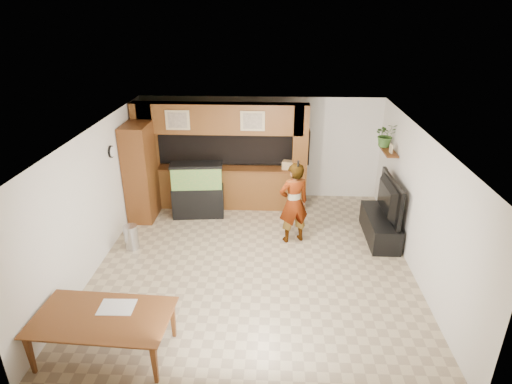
# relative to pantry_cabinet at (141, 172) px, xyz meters

# --- Properties ---
(floor) EXTENTS (6.50, 6.50, 0.00)m
(floor) POSITION_rel_pantry_cabinet_xyz_m (2.70, -1.85, -1.13)
(floor) COLOR tan
(floor) RESTS_ON ground
(ceiling) EXTENTS (6.50, 6.50, 0.00)m
(ceiling) POSITION_rel_pantry_cabinet_xyz_m (2.70, -1.85, 1.47)
(ceiling) COLOR white
(ceiling) RESTS_ON wall_back
(wall_back) EXTENTS (6.00, 0.00, 6.00)m
(wall_back) POSITION_rel_pantry_cabinet_xyz_m (2.70, 1.40, 0.17)
(wall_back) COLOR silver
(wall_back) RESTS_ON floor
(wall_left) EXTENTS (0.00, 6.50, 6.50)m
(wall_left) POSITION_rel_pantry_cabinet_xyz_m (-0.30, -1.85, 0.17)
(wall_left) COLOR silver
(wall_left) RESTS_ON floor
(wall_right) EXTENTS (0.00, 6.50, 6.50)m
(wall_right) POSITION_rel_pantry_cabinet_xyz_m (5.70, -1.85, 0.17)
(wall_right) COLOR silver
(wall_right) RESTS_ON floor
(partition) EXTENTS (4.20, 0.99, 2.60)m
(partition) POSITION_rel_pantry_cabinet_xyz_m (1.75, 0.79, 0.19)
(partition) COLOR brown
(partition) RESTS_ON floor
(wall_clock) EXTENTS (0.05, 0.25, 0.25)m
(wall_clock) POSITION_rel_pantry_cabinet_xyz_m (-0.27, -0.85, 0.77)
(wall_clock) COLOR black
(wall_clock) RESTS_ON wall_left
(wall_shelf) EXTENTS (0.25, 0.90, 0.04)m
(wall_shelf) POSITION_rel_pantry_cabinet_xyz_m (5.55, 0.10, 0.57)
(wall_shelf) COLOR brown
(wall_shelf) RESTS_ON wall_right
(pantry_cabinet) EXTENTS (0.56, 0.92, 2.25)m
(pantry_cabinet) POSITION_rel_pantry_cabinet_xyz_m (0.00, 0.00, 0.00)
(pantry_cabinet) COLOR brown
(pantry_cabinet) RESTS_ON floor
(trash_can) EXTENTS (0.28, 0.28, 0.52)m
(trash_can) POSITION_rel_pantry_cabinet_xyz_m (0.14, -1.45, -0.87)
(trash_can) COLOR #B2B2B7
(trash_can) RESTS_ON floor
(aquarium) EXTENTS (1.19, 0.45, 1.32)m
(aquarium) POSITION_rel_pantry_cabinet_xyz_m (1.27, 0.10, -0.48)
(aquarium) COLOR black
(aquarium) RESTS_ON floor
(tv_stand) EXTENTS (0.58, 1.57, 0.52)m
(tv_stand) POSITION_rel_pantry_cabinet_xyz_m (5.35, -0.76, -0.86)
(tv_stand) COLOR black
(tv_stand) RESTS_ON floor
(television) EXTENTS (0.23, 1.48, 0.85)m
(television) POSITION_rel_pantry_cabinet_xyz_m (5.35, -0.76, -0.18)
(television) COLOR black
(television) RESTS_ON tv_stand
(photo_frame) EXTENTS (0.04, 0.15, 0.20)m
(photo_frame) POSITION_rel_pantry_cabinet_xyz_m (5.55, -0.12, 0.69)
(photo_frame) COLOR tan
(photo_frame) RESTS_ON wall_shelf
(potted_plant) EXTENTS (0.54, 0.49, 0.54)m
(potted_plant) POSITION_rel_pantry_cabinet_xyz_m (5.52, 0.33, 0.87)
(potted_plant) COLOR #385F26
(potted_plant) RESTS_ON wall_shelf
(person) EXTENTS (0.75, 0.62, 1.76)m
(person) POSITION_rel_pantry_cabinet_xyz_m (3.47, -0.96, -0.25)
(person) COLOR #947851
(person) RESTS_ON floor
(microphone) EXTENTS (0.04, 0.10, 0.16)m
(microphone) POSITION_rel_pantry_cabinet_xyz_m (3.52, -1.12, 0.68)
(microphone) COLOR black
(microphone) RESTS_ON person
(dining_table) EXTENTS (1.96, 1.16, 0.67)m
(dining_table) POSITION_rel_pantry_cabinet_xyz_m (0.70, -4.39, -0.79)
(dining_table) COLOR brown
(dining_table) RESTS_ON floor
(newspaper_a) EXTENTS (0.51, 0.38, 0.01)m
(newspaper_a) POSITION_rel_pantry_cabinet_xyz_m (0.84, -4.15, -0.45)
(newspaper_a) COLOR silver
(newspaper_a) RESTS_ON dining_table
(counter_box) EXTENTS (0.34, 0.27, 0.20)m
(counter_box) POSITION_rel_pantry_cabinet_xyz_m (3.40, 0.60, 0.01)
(counter_box) COLOR tan
(counter_box) RESTS_ON partition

